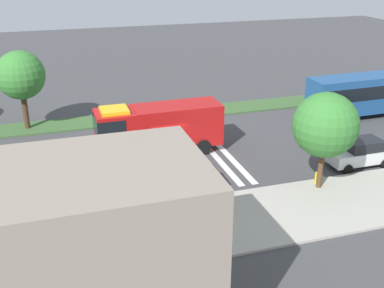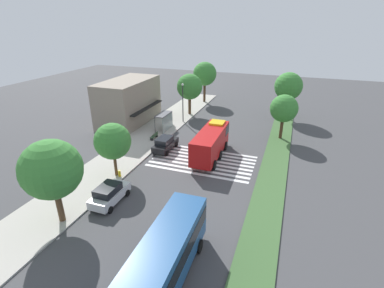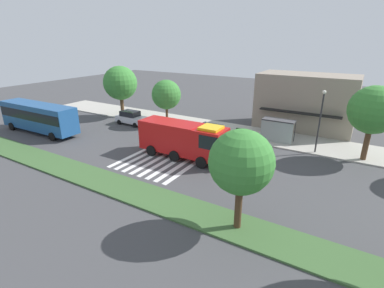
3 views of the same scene
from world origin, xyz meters
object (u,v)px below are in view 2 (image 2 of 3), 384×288
(bus_stop_shelter, at_px, (166,118))
(street_lamp, at_px, (183,99))
(parked_car_mid, at_px, (165,144))
(transit_bus, at_px, (160,267))
(bench_near_shelter, at_px, (154,136))
(median_tree_far_west, at_px, (284,109))
(median_tree_west, at_px, (288,86))
(fire_hydrant, at_px, (119,173))
(sidewalk_tree_far_west, at_px, (51,170))
(sidewalk_tree_far_east, at_px, (205,74))
(sidewalk_tree_west, at_px, (113,141))
(parked_car_west, at_px, (109,194))
(sidewalk_tree_east, at_px, (190,87))
(fire_truck, at_px, (211,141))

(bus_stop_shelter, distance_m, street_lamp, 4.88)
(parked_car_mid, relative_size, transit_bus, 0.39)
(bench_near_shelter, xyz_separation_m, median_tree_far_west, (6.39, -16.75, 3.87))
(bench_near_shelter, bearing_deg, bus_stop_shelter, 0.55)
(median_tree_west, distance_m, fire_hydrant, 31.56)
(sidewalk_tree_far_west, height_order, sidewalk_tree_far_east, sidewalk_tree_far_east)
(sidewalk_tree_west, bearing_deg, transit_bus, -136.83)
(parked_car_mid, bearing_deg, street_lamp, 10.91)
(parked_car_west, xyz_separation_m, transit_bus, (-7.13, -8.62, 1.20))
(parked_car_west, bearing_deg, bus_stop_shelter, 8.92)
(sidewalk_tree_far_east, height_order, fire_hydrant, sidewalk_tree_far_east)
(bus_stop_shelter, xyz_separation_m, median_tree_west, (12.26, -16.79, 3.60))
(transit_bus, bearing_deg, parked_car_mid, -157.44)
(sidewalk_tree_east, bearing_deg, median_tree_far_west, -111.13)
(sidewalk_tree_far_west, relative_size, median_tree_far_west, 1.17)
(sidewalk_tree_east, height_order, sidewalk_tree_far_east, sidewalk_tree_far_east)
(fire_hydrant, bearing_deg, median_tree_far_west, -42.22)
(parked_car_mid, height_order, sidewalk_tree_far_east, sidewalk_tree_far_east)
(fire_truck, bearing_deg, sidewalk_tree_far_west, 152.46)
(transit_bus, distance_m, sidewalk_tree_west, 15.94)
(bus_stop_shelter, bearing_deg, sidewalk_tree_east, -4.92)
(fire_truck, distance_m, median_tree_west, 20.47)
(sidewalk_tree_east, bearing_deg, transit_bus, -162.68)
(bench_near_shelter, bearing_deg, fire_truck, -104.71)
(transit_bus, height_order, sidewalk_tree_west, sidewalk_tree_west)
(street_lamp, bearing_deg, transit_bus, -161.10)
(median_tree_west, bearing_deg, fire_truck, 157.40)
(bus_stop_shelter, relative_size, sidewalk_tree_far_west, 0.48)
(sidewalk_tree_east, bearing_deg, fire_truck, -150.97)
(street_lamp, xyz_separation_m, sidewalk_tree_west, (-18.90, 0.40, 0.27))
(parked_car_west, bearing_deg, parked_car_mid, 0.13)
(bench_near_shelter, bearing_deg, street_lamp, -7.54)
(median_tree_west, bearing_deg, parked_car_west, 156.10)
(transit_bus, height_order, median_tree_west, median_tree_west)
(transit_bus, distance_m, sidewalk_tree_far_west, 11.70)
(parked_car_mid, bearing_deg, bench_near_shelter, 49.30)
(sidewalk_tree_far_east, bearing_deg, parked_car_mid, -174.75)
(bus_stop_shelter, bearing_deg, fire_hydrant, -175.20)
(bench_near_shelter, distance_m, median_tree_far_west, 18.34)
(bench_near_shelter, height_order, street_lamp, street_lamp)
(sidewalk_tree_east, bearing_deg, parked_car_west, -175.44)
(fire_truck, relative_size, median_tree_west, 1.18)
(transit_bus, xyz_separation_m, fire_hydrant, (11.37, 10.32, -1.64))
(street_lamp, bearing_deg, bus_stop_shelter, 165.22)
(street_lamp, height_order, fire_hydrant, street_lamp)
(parked_car_west, height_order, fire_hydrant, parked_car_west)
(parked_car_west, height_order, parked_car_mid, parked_car_west)
(transit_bus, distance_m, median_tree_west, 38.87)
(bus_stop_shelter, height_order, median_tree_west, median_tree_west)
(street_lamp, distance_m, sidewalk_tree_far_east, 13.09)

